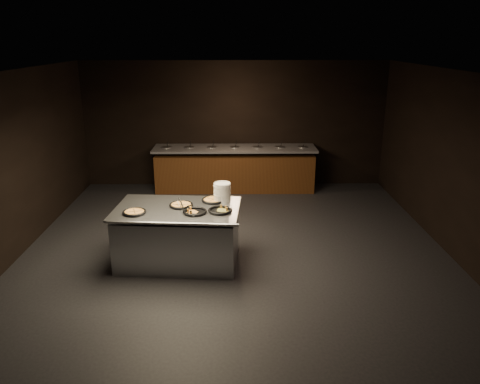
{
  "coord_description": "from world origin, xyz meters",
  "views": [
    {
      "loc": [
        -0.01,
        -6.84,
        3.38
      ],
      "look_at": [
        0.08,
        0.3,
        1.01
      ],
      "focal_mm": 35.0,
      "sensor_mm": 36.0,
      "label": 1
    }
  ],
  "objects": [
    {
      "name": "pan_cheese_slices_a",
      "position": [
        -0.34,
        0.17,
        0.93
      ],
      "size": [
        0.38,
        0.38,
        0.04
      ],
      "rotation": [
        0.0,
        0.0,
        0.98
      ],
      "color": "black",
      "rests_on": "serving_counter"
    },
    {
      "name": "room",
      "position": [
        0.0,
        0.0,
        1.45
      ],
      "size": [
        7.02,
        8.02,
        2.92
      ],
      "color": "black",
      "rests_on": "ground"
    },
    {
      "name": "pan_veggie_whole",
      "position": [
        -1.49,
        -0.36,
        0.93
      ],
      "size": [
        0.35,
        0.35,
        0.04
      ],
      "rotation": [
        0.0,
        0.0,
        0.28
      ],
      "color": "black",
      "rests_on": "serving_counter"
    },
    {
      "name": "pan_cheese_whole",
      "position": [
        -0.83,
        -0.06,
        0.93
      ],
      "size": [
        0.37,
        0.37,
        0.04
      ],
      "rotation": [
        0.0,
        0.0,
        0.02
      ],
      "color": "black",
      "rests_on": "serving_counter"
    },
    {
      "name": "plate_stack",
      "position": [
        -0.2,
        0.17,
        1.05
      ],
      "size": [
        0.27,
        0.27,
        0.3
      ],
      "primitive_type": "cylinder",
      "color": "white",
      "rests_on": "serving_counter"
    },
    {
      "name": "pan_cheese_slices_b",
      "position": [
        -0.59,
        -0.35,
        0.92
      ],
      "size": [
        0.36,
        0.36,
        0.04
      ],
      "rotation": [
        0.0,
        0.0,
        2.41
      ],
      "color": "black",
      "rests_on": "serving_counter"
    },
    {
      "name": "server_right",
      "position": [
        -0.7,
        -0.42,
        0.98
      ],
      "size": [
        0.26,
        0.23,
        0.15
      ],
      "rotation": [
        0.0,
        0.0,
        -0.65
      ],
      "color": "silver",
      "rests_on": "serving_counter"
    },
    {
      "name": "serving_counter",
      "position": [
        -0.89,
        -0.13,
        0.43
      ],
      "size": [
        1.97,
        1.35,
        0.91
      ],
      "rotation": [
        0.0,
        0.0,
        -0.08
      ],
      "color": "silver",
      "rests_on": "ground"
    },
    {
      "name": "server_left",
      "position": [
        -0.84,
        -0.13,
        0.98
      ],
      "size": [
        0.21,
        0.27,
        0.15
      ],
      "rotation": [
        0.0,
        0.0,
        2.22
      ],
      "color": "silver",
      "rests_on": "serving_counter"
    },
    {
      "name": "salad_bar",
      "position": [
        0.0,
        3.56,
        0.44
      ],
      "size": [
        3.7,
        0.83,
        1.18
      ],
      "color": "#552F14",
      "rests_on": "ground"
    },
    {
      "name": "pan_veggie_slices",
      "position": [
        -0.22,
        -0.3,
        0.92
      ],
      "size": [
        0.36,
        0.36,
        0.04
      ],
      "rotation": [
        0.0,
        0.0,
        -0.34
      ],
      "color": "black",
      "rests_on": "serving_counter"
    }
  ]
}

